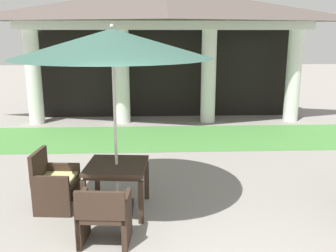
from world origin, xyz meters
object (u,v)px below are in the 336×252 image
object	(u,v)px
patio_table_mid_left	(117,171)
patio_umbrella_mid_left	(112,44)
patio_chair_mid_left_west	(54,183)
patio_chair_mid_left_south	(104,215)

from	to	relation	value
patio_table_mid_left	patio_umbrella_mid_left	xyz separation A→B (m)	(0.00, -0.00, 1.85)
patio_table_mid_left	patio_chair_mid_left_west	xyz separation A→B (m)	(-0.97, 0.09, -0.21)
patio_table_mid_left	patio_umbrella_mid_left	size ratio (longest dim) A/B	0.34
patio_table_mid_left	patio_chair_mid_left_south	xyz separation A→B (m)	(-0.09, -0.96, -0.23)
patio_table_mid_left	patio_chair_mid_left_west	bearing A→B (deg)	174.88
patio_table_mid_left	patio_chair_mid_left_south	bearing A→B (deg)	-95.12
patio_umbrella_mid_left	patio_chair_mid_left_south	world-z (taller)	patio_umbrella_mid_left
patio_umbrella_mid_left	patio_chair_mid_left_west	xyz separation A→B (m)	(-0.97, 0.09, -2.06)
patio_chair_mid_left_west	patio_chair_mid_left_south	bearing A→B (deg)	45.28
patio_chair_mid_left_south	patio_chair_mid_left_west	xyz separation A→B (m)	(-0.88, 1.04, 0.02)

